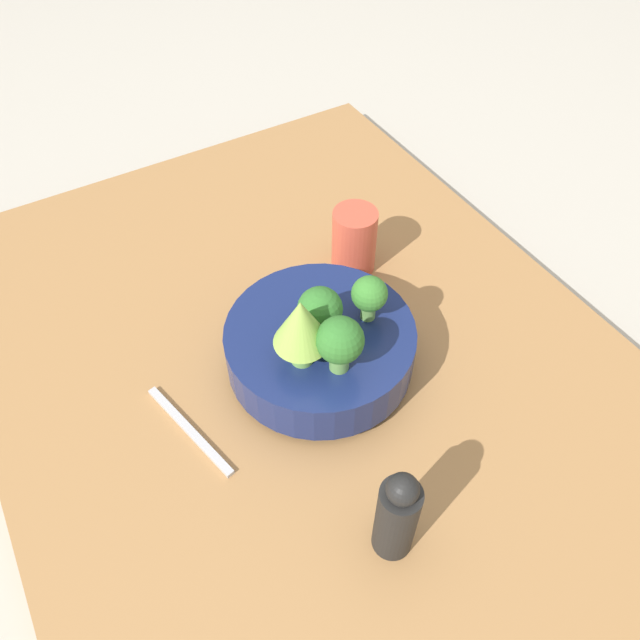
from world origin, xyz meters
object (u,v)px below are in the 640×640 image
at_px(bowl, 320,347).
at_px(cup, 354,241).
at_px(pepper_mill, 397,515).
at_px(fork, 189,430).

distance_m(bowl, cup, 0.20).
distance_m(pepper_mill, fork, 0.28).
height_order(pepper_mill, fork, pepper_mill).
bearing_deg(bowl, fork, -88.61).
height_order(cup, pepper_mill, pepper_mill).
relative_size(bowl, fork, 1.49).
bearing_deg(pepper_mill, bowl, 167.71).
distance_m(bowl, pepper_mill, 0.25).
bearing_deg(fork, cup, 113.85).
bearing_deg(cup, bowl, -45.04).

